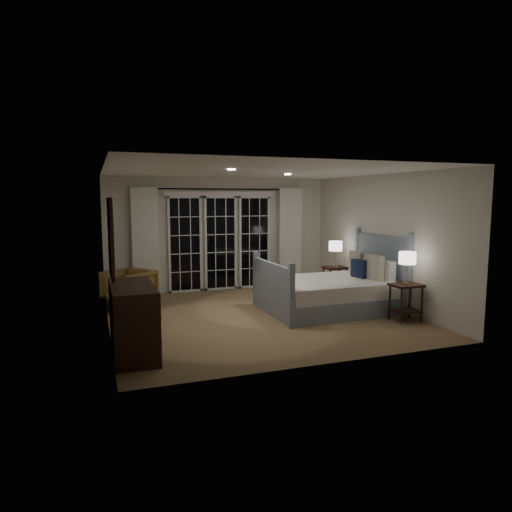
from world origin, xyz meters
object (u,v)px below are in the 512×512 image
object	(u,v)px
bed	(332,292)
nightstand_left	(406,297)
lamp_right	(336,246)
armchair	(128,289)
nightstand_right	(335,276)
dresser	(133,320)
lamp_left	(407,259)

from	to	relation	value
bed	nightstand_left	xyz separation A→B (m)	(0.78, -1.10, 0.08)
lamp_right	armchair	bearing A→B (deg)	177.86
bed	nightstand_right	xyz separation A→B (m)	(0.74, 1.19, 0.06)
nightstand_right	dresser	world-z (taller)	dresser
bed	nightstand_right	size ratio (longest dim) A/B	3.83
nightstand_left	nightstand_right	world-z (taller)	nightstand_left
dresser	lamp_left	bearing A→B (deg)	2.08
bed	nightstand_right	distance (m)	1.40
bed	nightstand_right	world-z (taller)	bed
lamp_left	armchair	distance (m)	4.99
lamp_left	lamp_right	bearing A→B (deg)	91.11
armchair	dresser	xyz separation A→B (m)	(-0.13, -2.61, 0.10)
bed	lamp_right	size ratio (longest dim) A/B	4.23
nightstand_right	lamp_right	distance (m)	0.64
bed	armchair	bearing A→B (deg)	159.07
nightstand_right	dresser	xyz separation A→B (m)	(-4.38, -2.45, 0.07)
lamp_left	dresser	size ratio (longest dim) A/B	0.41
bed	nightstand_right	bearing A→B (deg)	58.18
armchair	dresser	distance (m)	2.61
armchair	nightstand_left	bearing A→B (deg)	24.72
dresser	bed	bearing A→B (deg)	19.14
bed	nightstand_left	world-z (taller)	bed
nightstand_left	nightstand_right	xyz separation A→B (m)	(-0.04, 2.29, -0.02)
nightstand_right	lamp_left	bearing A→B (deg)	-88.89
bed	lamp_left	bearing A→B (deg)	-54.77
lamp_left	nightstand_right	bearing A→B (deg)	91.11
nightstand_left	dresser	size ratio (longest dim) A/B	0.48
nightstand_right	dresser	distance (m)	5.02
nightstand_right	nightstand_left	bearing A→B (deg)	-88.89
bed	armchair	distance (m)	3.76
nightstand_left	lamp_left	bearing A→B (deg)	153.43
dresser	lamp_right	bearing A→B (deg)	29.22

